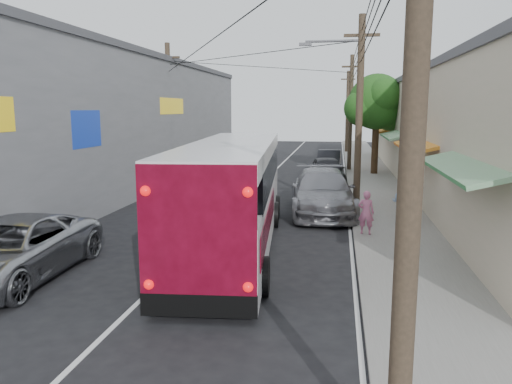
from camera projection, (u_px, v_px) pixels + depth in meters
ground at (83, 356)px, 8.89m from camera, size 120.00×120.00×0.00m
sidewalk at (376, 188)px, 27.31m from camera, size 3.00×80.00×0.12m
building_right at (457, 130)px, 28.02m from camera, size 7.09×40.00×6.25m
building_left at (99, 122)px, 27.16m from camera, size 7.20×36.00×7.25m
utility_poles at (316, 113)px, 27.49m from camera, size 11.80×45.28×8.00m
street_tree at (378, 104)px, 32.34m from camera, size 4.40×4.00×6.60m
coach_bus at (233, 193)px, 15.62m from camera, size 3.48×11.78×3.35m
jeepney at (11, 250)px, 12.77m from camera, size 2.74×5.72×1.58m
parked_suv at (322, 192)px, 20.91m from camera, size 3.10×6.49×1.82m
parked_car_mid at (327, 170)px, 29.16m from camera, size 2.45×4.85×1.59m
parked_car_far at (329, 161)px, 34.99m from camera, size 1.66×4.52×1.48m
pedestrian_near at (366, 212)px, 16.97m from camera, size 0.60×0.45×1.50m
pedestrian_far at (401, 202)px, 18.63m from camera, size 0.95×0.89×1.55m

